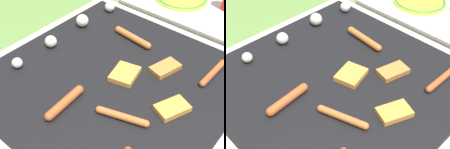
# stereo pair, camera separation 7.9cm
# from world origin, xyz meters

# --- Properties ---
(ground_plane) EXTENTS (14.00, 14.00, 0.00)m
(ground_plane) POSITION_xyz_m (0.00, 0.00, 0.00)
(ground_plane) COLOR #608442
(grill) EXTENTS (0.96, 0.96, 0.41)m
(grill) POSITION_xyz_m (0.00, 0.00, 0.21)
(grill) COLOR #B2AA9E
(grill) RESTS_ON ground_plane
(side_ledge) EXTENTS (0.42, 0.59, 0.41)m
(side_ledge) POSITION_xyz_m (0.70, 0.07, 0.21)
(side_ledge) COLOR #B2AA9E
(side_ledge) RESTS_ON ground_plane
(sausage_back_center) EXTENTS (0.18, 0.03, 0.02)m
(sausage_back_center) POSITION_xyz_m (0.26, -0.27, 0.43)
(sausage_back_center) COLOR #A34C23
(sausage_back_center) RESTS_ON grill
(sausage_front_center) EXTENTS (0.04, 0.20, 0.03)m
(sausage_front_center) POSITION_xyz_m (0.24, 0.09, 0.43)
(sausage_front_center) COLOR #B7602D
(sausage_front_center) RESTS_ON grill
(sausage_back_left) EXTENTS (0.07, 0.18, 0.02)m
(sausage_back_left) POSITION_xyz_m (-0.13, -0.15, 0.43)
(sausage_back_left) COLOR #B7602D
(sausage_back_left) RESTS_ON grill
(sausage_front_left) EXTENTS (0.18, 0.04, 0.03)m
(sausage_front_left) POSITION_xyz_m (-0.20, 0.03, 0.43)
(sausage_front_left) COLOR #A34C23
(sausage_front_left) RESTS_ON grill
(bread_slice_left) EXTENTS (0.13, 0.11, 0.02)m
(bread_slice_left) POSITION_xyz_m (0.01, -0.25, 0.42)
(bread_slice_left) COLOR #D18438
(bread_slice_left) RESTS_ON grill
(bread_slice_center) EXTENTS (0.13, 0.09, 0.02)m
(bread_slice_center) POSITION_xyz_m (0.17, -0.12, 0.42)
(bread_slice_center) COLOR #B27033
(bread_slice_center) RESTS_ON grill
(bread_slice_right) EXTENTS (0.13, 0.11, 0.02)m
(bread_slice_right) POSITION_xyz_m (0.04, -0.03, 0.42)
(bread_slice_right) COLOR #D18438
(bread_slice_right) RESTS_ON grill
(mushroom_row) EXTENTS (0.78, 0.07, 0.06)m
(mushroom_row) POSITION_xyz_m (0.06, 0.32, 0.44)
(mushroom_row) COLOR silver
(mushroom_row) RESTS_ON grill
(plate_colorful) EXTENTS (0.26, 0.26, 0.02)m
(plate_colorful) POSITION_xyz_m (0.70, 0.12, 0.42)
(plate_colorful) COLOR yellow
(plate_colorful) RESTS_ON side_ledge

